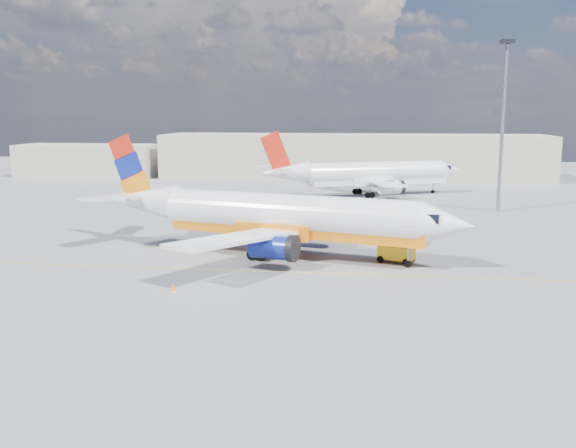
# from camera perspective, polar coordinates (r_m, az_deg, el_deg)

# --- Properties ---
(ground) EXTENTS (240.00, 240.00, 0.00)m
(ground) POSITION_cam_1_polar(r_m,az_deg,el_deg) (46.87, -3.24, -5.09)
(ground) COLOR slate
(ground) RESTS_ON ground
(taxi_line) EXTENTS (70.00, 0.15, 0.01)m
(taxi_line) POSITION_cam_1_polar(r_m,az_deg,el_deg) (49.72, -2.60, -4.20)
(taxi_line) COLOR yellow
(taxi_line) RESTS_ON ground
(terminal_main) EXTENTS (70.00, 14.00, 8.00)m
(terminal_main) POSITION_cam_1_polar(r_m,az_deg,el_deg) (119.80, 5.76, 6.01)
(terminal_main) COLOR #BEB6A4
(terminal_main) RESTS_ON ground
(terminal_annex) EXTENTS (26.00, 10.00, 6.00)m
(terminal_annex) POSITION_cam_1_polar(r_m,az_deg,el_deg) (128.47, -17.29, 5.43)
(terminal_annex) COLOR #BEB6A4
(terminal_annex) RESTS_ON ground
(main_jet) EXTENTS (33.80, 25.79, 10.22)m
(main_jet) POSITION_cam_1_polar(r_m,az_deg,el_deg) (54.33, -0.86, 0.69)
(main_jet) COLOR white
(main_jet) RESTS_ON ground
(second_jet) EXTENTS (30.97, 23.30, 9.56)m
(second_jet) POSITION_cam_1_polar(r_m,az_deg,el_deg) (94.14, 7.25, 4.41)
(second_jet) COLOR white
(second_jet) RESTS_ON ground
(gse_tug) EXTENTS (3.20, 2.67, 2.01)m
(gse_tug) POSITION_cam_1_polar(r_m,az_deg,el_deg) (53.10, 9.54, -2.36)
(gse_tug) COLOR black
(gse_tug) RESTS_ON ground
(traffic_cone) EXTENTS (0.43, 0.43, 0.60)m
(traffic_cone) POSITION_cam_1_polar(r_m,az_deg,el_deg) (44.76, -10.19, -5.57)
(traffic_cone) COLOR white
(traffic_cone) RESTS_ON ground
(floodlight_mast) EXTENTS (1.50, 1.50, 20.58)m
(floodlight_mast) POSITION_cam_1_polar(r_m,az_deg,el_deg) (82.51, 18.60, 9.57)
(floodlight_mast) COLOR gray
(floodlight_mast) RESTS_ON ground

